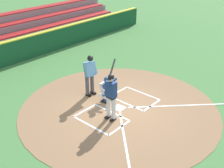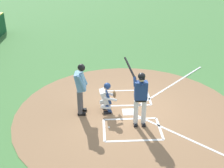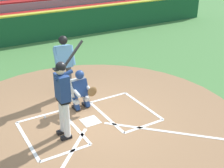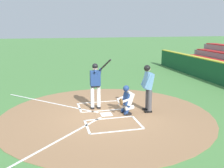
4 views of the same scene
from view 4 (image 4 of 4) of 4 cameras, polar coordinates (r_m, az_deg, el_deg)
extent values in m
plane|color=#4C8442|center=(9.85, -1.27, -6.84)|extent=(120.00, 120.00, 0.00)
cylinder|color=#99704C|center=(9.85, -1.27, -6.81)|extent=(8.00, 8.00, 0.01)
cube|color=white|center=(9.85, -1.27, -6.76)|extent=(0.44, 0.44, 0.01)
cube|color=white|center=(9.14, 5.78, -8.43)|extent=(1.20, 0.08, 0.01)
cube|color=white|center=(8.73, -5.57, -9.48)|extent=(1.20, 0.08, 0.01)
cube|color=white|center=(9.44, -0.66, -7.66)|extent=(0.08, 1.80, 0.01)
cube|color=white|center=(8.36, 1.27, -10.48)|extent=(0.08, 1.80, 0.01)
cube|color=white|center=(11.02, 2.10, -4.58)|extent=(1.20, 0.08, 0.01)
cube|color=white|center=(10.69, -7.26, -5.25)|extent=(1.20, 0.08, 0.01)
cube|color=white|center=(10.26, -1.83, -5.93)|extent=(0.08, 1.80, 0.01)
cube|color=white|center=(11.38, -3.11, -4.02)|extent=(0.08, 1.80, 0.01)
cube|color=white|center=(11.63, -13.78, -4.01)|extent=(3.73, 3.73, 0.01)
cube|color=white|center=(7.70, -13.46, -13.01)|extent=(3.73, 3.73, 0.01)
cylinder|color=white|center=(10.37, -4.41, -2.95)|extent=(0.15, 0.15, 0.84)
cube|color=black|center=(10.54, -4.39, -5.27)|extent=(0.26, 0.13, 0.09)
cylinder|color=white|center=(10.41, -2.99, -2.87)|extent=(0.15, 0.15, 0.84)
cube|color=black|center=(10.58, -2.99, -5.18)|extent=(0.26, 0.13, 0.09)
cube|color=black|center=(10.27, -3.73, -0.39)|extent=(0.23, 0.35, 0.10)
cube|color=navy|center=(10.20, -3.76, 1.30)|extent=(0.25, 0.41, 0.60)
sphere|color=beige|center=(10.15, -3.81, 3.59)|extent=(0.21, 0.21, 0.21)
sphere|color=black|center=(10.12, -3.80, 3.97)|extent=(0.23, 0.23, 0.23)
cube|color=black|center=(10.23, -3.89, 3.87)|extent=(0.11, 0.17, 0.02)
cylinder|color=navy|center=(10.10, -3.82, 2.80)|extent=(0.43, 0.10, 0.21)
cylinder|color=navy|center=(10.13, -2.65, 2.85)|extent=(0.27, 0.10, 0.29)
cylinder|color=black|center=(9.75, -1.54, 4.25)|extent=(0.69, 0.35, 0.53)
cylinder|color=black|center=(10.07, -2.69, 3.13)|extent=(0.10, 0.10, 0.08)
cube|color=black|center=(9.80, 3.57, -6.70)|extent=(0.14, 0.27, 0.09)
cube|color=navy|center=(9.73, 3.37, -5.87)|extent=(0.14, 0.25, 0.37)
cylinder|color=silver|center=(9.74, 3.92, -5.36)|extent=(0.18, 0.37, 0.21)
cube|color=black|center=(10.08, 2.87, -6.12)|extent=(0.14, 0.27, 0.09)
cube|color=navy|center=(10.01, 2.66, -5.31)|extent=(0.14, 0.25, 0.37)
cylinder|color=silver|center=(10.02, 3.20, -4.82)|extent=(0.18, 0.37, 0.21)
cube|color=silver|center=(9.79, 3.64, -3.18)|extent=(0.43, 0.39, 0.52)
cube|color=navy|center=(9.75, 3.04, -3.25)|extent=(0.44, 0.25, 0.46)
sphere|color=tan|center=(9.66, 3.29, -1.12)|extent=(0.21, 0.21, 0.21)
sphere|color=navy|center=(9.65, 3.18, -1.01)|extent=(0.24, 0.24, 0.24)
cylinder|color=silver|center=(9.55, 3.16, -3.71)|extent=(0.13, 0.45, 0.20)
cylinder|color=silver|center=(9.91, 2.28, -3.08)|extent=(0.13, 0.45, 0.20)
ellipsoid|color=brown|center=(9.49, 2.04, -4.00)|extent=(0.29, 0.13, 0.28)
cylinder|color=#4C4C51|center=(10.02, 8.41, -3.57)|extent=(0.16, 0.16, 0.86)
cube|color=black|center=(10.15, 8.05, -6.10)|extent=(0.15, 0.29, 0.09)
cylinder|color=#4C4C51|center=(10.28, 7.91, -3.13)|extent=(0.16, 0.16, 0.86)
cube|color=black|center=(10.40, 7.57, -5.61)|extent=(0.15, 0.29, 0.09)
cube|color=#5B8EB7|center=(9.95, 8.07, 0.73)|extent=(0.46, 0.39, 0.66)
sphere|color=beige|center=(9.85, 7.94, 3.39)|extent=(0.22, 0.22, 0.22)
sphere|color=black|center=(9.84, 7.83, 3.50)|extent=(0.25, 0.25, 0.25)
cylinder|color=#5B8EB7|center=(9.70, 8.07, 0.59)|extent=(0.12, 0.29, 0.56)
cylinder|color=#5B8EB7|center=(10.15, 7.23, 1.16)|extent=(0.12, 0.29, 0.56)
sphere|color=white|center=(10.88, 1.41, -4.69)|extent=(0.07, 0.07, 0.07)
camera|label=1|loc=(17.38, -29.86, 20.36)|focal=45.45mm
camera|label=2|loc=(17.94, -4.30, 19.30)|focal=45.29mm
camera|label=3|loc=(12.74, -33.93, 14.75)|focal=49.65mm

